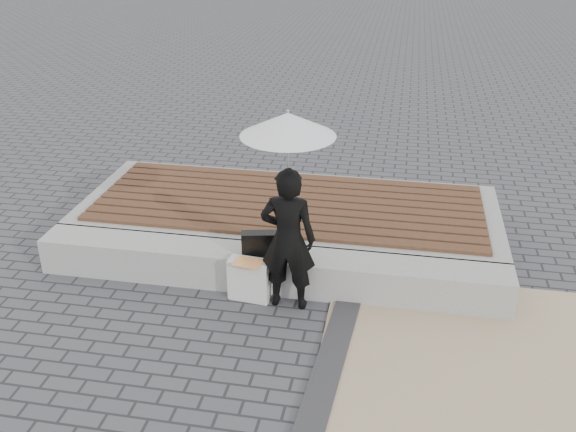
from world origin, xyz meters
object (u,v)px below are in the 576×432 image
object	(u,v)px
parasol	(288,124)
canvas_tote	(250,279)
seating_ledge	(268,269)
woman	(288,239)
handbag	(260,244)

from	to	relation	value
parasol	canvas_tote	world-z (taller)	parasol
seating_ledge	woman	size ratio (longest dim) A/B	3.35
woman	parasol	distance (m)	1.16
seating_ledge	woman	xyz separation A→B (m)	(0.27, -0.32, 0.55)
canvas_tote	handbag	bearing A→B (deg)	79.74
woman	canvas_tote	bearing A→B (deg)	-4.65
seating_ledge	canvas_tote	bearing A→B (deg)	-114.72
handbag	canvas_tote	xyz separation A→B (m)	(-0.06, -0.21, -0.31)
parasol	handbag	xyz separation A→B (m)	(-0.34, 0.25, -1.38)
seating_ledge	canvas_tote	distance (m)	0.31
handbag	canvas_tote	world-z (taller)	handbag
woman	parasol	bearing A→B (deg)	0.20
parasol	handbag	size ratio (longest dim) A/B	3.01
seating_ledge	handbag	world-z (taller)	handbag
woman	canvas_tote	size ratio (longest dim) A/B	3.34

